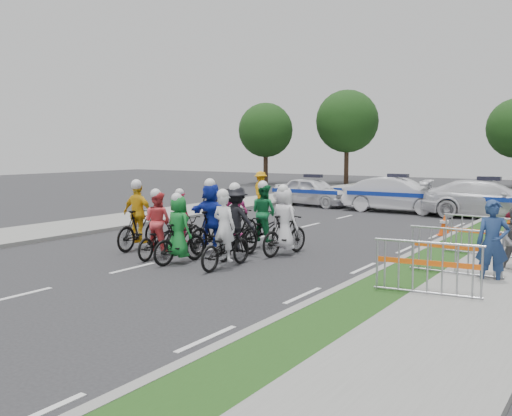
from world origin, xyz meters
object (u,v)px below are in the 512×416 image
Objects in this scene: police_car_1 at (398,195)px; cone_1 at (511,219)px; rider_0 at (225,242)px; rider_1 at (179,236)px; spectator_0 at (493,243)px; parked_bike at (220,198)px; tree_3 at (347,121)px; rider_2 at (158,232)px; rider_9 at (237,219)px; cone_0 at (444,225)px; rider_3 at (139,223)px; rider_7 at (284,228)px; rider_8 at (264,223)px; tree_0 at (266,130)px; rider_6 at (182,228)px; barrier_2 at (482,238)px; marshal_hiviz at (261,189)px; barrier_0 at (427,271)px; barrier_1 at (456,254)px; police_car_2 at (488,199)px; rider_4 at (237,229)px; police_car_0 at (313,192)px; rider_5 at (212,221)px.

cone_1 is at bearing -120.26° from police_car_1.
rider_0 is 1.08× the size of rider_1.
spectator_0 is 16.58m from parked_bike.
tree_3 is at bearing -64.85° from rider_1.
rider_2 is 3.14m from rider_9.
police_car_1 is 6.70× the size of cone_0.
rider_3 is 1.05× the size of rider_7.
rider_8 reaches higher than cone_0.
tree_0 reaches higher than rider_3.
rider_0 is at bearing -110.40° from cone_0.
rider_0 is 13.44m from parked_bike.
rider_3 is (-1.28, 0.59, 0.08)m from rider_2.
spectator_0 is (8.37, -0.02, 0.33)m from rider_6.
marshal_hiviz is at bearing 146.34° from barrier_2.
rider_9 is at bearing -101.90° from rider_2.
rider_8 is 10.72m from parked_bike.
barrier_0 is at bearing 160.82° from rider_8.
barrier_2 is at bearing -59.18° from tree_3.
rider_9 is at bearing 153.01° from barrier_0.
barrier_1 is 2.65m from barrier_2.
rider_1 is at bearing 174.76° from spectator_0.
rider_8 is 6.31m from cone_0.
rider_2 is 14.71m from police_car_2.
barrier_2 reaches higher than parked_bike.
rider_4 reaches higher than rider_8.
rider_6 is 2.44× the size of cone_1.
cone_0 is at bearing -113.01° from parked_bike.
rider_0 is at bearing 158.08° from police_car_2.
tree_0 reaches higher than barrier_0.
police_car_0 is (-3.16, 10.96, 0.00)m from rider_9.
rider_8 is 0.48× the size of police_car_0.
tree_3 reaches higher than police_car_0.
tree_0 is (-13.90, 23.55, 3.49)m from rider_9.
rider_1 is 7.70m from barrier_2.
rider_5 is 1.20m from rider_6.
barrier_0 is 1.00× the size of barrier_2.
rider_2 is 1.08× the size of rider_6.
rider_8 is 29.88m from tree_3.
marshal_hiviz is 19.27m from tree_3.
rider_4 is at bearing 179.11° from police_car_1.
marshal_hiviz reaches higher than barrier_2.
rider_5 is at bearing -153.70° from parked_bike.
rider_9 is 6.91m from barrier_2.
rider_7 reaches higher than barrier_2.
barrier_0 is (1.72, -14.03, -0.20)m from police_car_2.
rider_0 is 0.96× the size of rider_4.
rider_8 is at bearing -149.95° from police_car_0.
marshal_hiviz is 17.27m from tree_0.
rider_5 reaches higher than rider_9.
cone_1 is at bearing -121.78° from rider_5.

